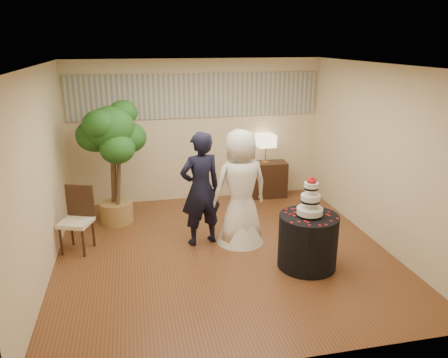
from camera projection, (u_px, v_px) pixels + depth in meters
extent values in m
cube|color=brown|center=(223.00, 251.00, 6.77)|extent=(5.00, 5.00, 0.00)
cube|color=white|center=(223.00, 65.00, 5.92)|extent=(5.00, 5.00, 0.00)
cube|color=beige|center=(197.00, 131.00, 8.67)|extent=(5.00, 0.06, 2.80)
cube|color=beige|center=(279.00, 237.00, 4.01)|extent=(5.00, 0.06, 2.80)
cube|color=beige|center=(41.00, 175.00, 5.84)|extent=(0.06, 5.00, 2.80)
cube|color=beige|center=(379.00, 156.00, 6.84)|extent=(0.06, 5.00, 2.80)
cube|color=#A8AA9B|center=(196.00, 96.00, 8.44)|extent=(4.90, 0.02, 0.85)
imported|color=black|center=(201.00, 189.00, 6.79)|extent=(0.76, 0.59, 1.83)
imported|color=white|center=(241.00, 187.00, 6.84)|extent=(1.03, 0.91, 1.85)
cylinder|color=black|center=(308.00, 241.00, 6.23)|extent=(0.97, 0.97, 0.78)
cube|color=black|center=(265.00, 180.00, 9.04)|extent=(0.90, 0.43, 0.74)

